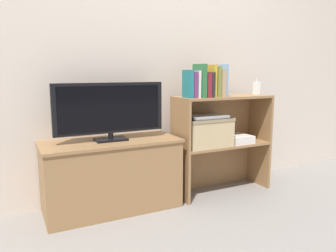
{
  "coord_description": "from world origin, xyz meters",
  "views": [
    {
      "loc": [
        -1.08,
        -2.0,
        0.99
      ],
      "look_at": [
        0.0,
        0.15,
        0.59
      ],
      "focal_mm": 35.0,
      "sensor_mm": 36.0,
      "label": 1
    }
  ],
  "objects": [
    {
      "name": "ground_plane",
      "position": [
        0.0,
        0.0,
        0.0
      ],
      "size": [
        16.0,
        16.0,
        0.0
      ],
      "primitive_type": "plane",
      "color": "gray"
    },
    {
      "name": "tv",
      "position": [
        -0.43,
        0.2,
        0.73
      ],
      "size": [
        0.78,
        0.14,
        0.4
      ],
      "color": "black",
      "rests_on": "tv_stand"
    },
    {
      "name": "book_skyblue",
      "position": [
        0.45,
        0.1,
        0.92
      ],
      "size": [
        0.02,
        0.12,
        0.25
      ],
      "color": "#709ECC",
      "rests_on": "bookshelf_upper_tier"
    },
    {
      "name": "wall_back",
      "position": [
        0.0,
        0.43,
        1.2
      ],
      "size": [
        10.0,
        0.05,
        2.4
      ],
      "color": "beige",
      "rests_on": "ground_plane"
    },
    {
      "name": "book_maroon",
      "position": [
        0.29,
        0.1,
        0.89
      ],
      "size": [
        0.04,
        0.15,
        0.18
      ],
      "color": "maroon",
      "rests_on": "bookshelf_upper_tier"
    },
    {
      "name": "book_mustard",
      "position": [
        0.35,
        0.1,
        0.92
      ],
      "size": [
        0.02,
        0.13,
        0.24
      ],
      "color": "gold",
      "rests_on": "bookshelf_upper_tier"
    },
    {
      "name": "baby_monitor",
      "position": [
        0.84,
        0.15,
        0.85
      ],
      "size": [
        0.05,
        0.04,
        0.14
      ],
      "color": "white",
      "rests_on": "bookshelf_upper_tier"
    },
    {
      "name": "bookshelf_upper_tier",
      "position": [
        0.5,
        0.2,
        0.66
      ],
      "size": [
        0.8,
        0.3,
        0.39
      ],
      "color": "olive",
      "rests_on": "bookshelf_lower_tier"
    },
    {
      "name": "tv_stand",
      "position": [
        -0.43,
        0.2,
        0.25
      ],
      "size": [
        0.97,
        0.42,
        0.51
      ],
      "color": "olive",
      "rests_on": "ground_plane"
    },
    {
      "name": "magazine_stack",
      "position": [
        0.63,
        0.13,
        0.44
      ],
      "size": [
        0.2,
        0.23,
        0.06
      ],
      "color": "silver",
      "rests_on": "bookshelf_lower_tier"
    },
    {
      "name": "book_forest",
      "position": [
        0.24,
        0.1,
        0.92
      ],
      "size": [
        0.04,
        0.15,
        0.25
      ],
      "color": "#286638",
      "rests_on": "bookshelf_upper_tier"
    },
    {
      "name": "storage_basket_left",
      "position": [
        0.32,
        0.13,
        0.53
      ],
      "size": [
        0.38,
        0.27,
        0.23
      ],
      "color": "tan",
      "rests_on": "bookshelf_lower_tier"
    },
    {
      "name": "book_ivory",
      "position": [
        0.21,
        0.1,
        0.89
      ],
      "size": [
        0.02,
        0.13,
        0.2
      ],
      "color": "silver",
      "rests_on": "bookshelf_upper_tier"
    },
    {
      "name": "bookshelf_lower_tier",
      "position": [
        0.5,
        0.2,
        0.26
      ],
      "size": [
        0.8,
        0.3,
        0.41
      ],
      "color": "olive",
      "rests_on": "ground_plane"
    },
    {
      "name": "book_teal",
      "position": [
        0.14,
        0.1,
        0.9
      ],
      "size": [
        0.03,
        0.13,
        0.2
      ],
      "color": "#1E7075",
      "rests_on": "bookshelf_upper_tier"
    },
    {
      "name": "laptop",
      "position": [
        0.32,
        0.13,
        0.64
      ],
      "size": [
        0.31,
        0.22,
        0.02
      ],
      "color": "#BCBCC1",
      "rests_on": "storage_basket_left"
    },
    {
      "name": "book_charcoal",
      "position": [
        0.32,
        0.1,
        0.89
      ],
      "size": [
        0.02,
        0.15,
        0.19
      ],
      "color": "#232328",
      "rests_on": "bookshelf_upper_tier"
    },
    {
      "name": "book_plum",
      "position": [
        0.18,
        0.1,
        0.89
      ],
      "size": [
        0.03,
        0.12,
        0.19
      ],
      "color": "#6B2D66",
      "rests_on": "bookshelf_upper_tier"
    },
    {
      "name": "book_tan",
      "position": [
        0.42,
        0.1,
        0.9
      ],
      "size": [
        0.04,
        0.14,
        0.21
      ],
      "color": "tan",
      "rests_on": "bookshelf_upper_tier"
    },
    {
      "name": "book_olive",
      "position": [
        0.38,
        0.1,
        0.91
      ],
      "size": [
        0.03,
        0.14,
        0.23
      ],
      "color": "olive",
      "rests_on": "bookshelf_upper_tier"
    }
  ]
}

